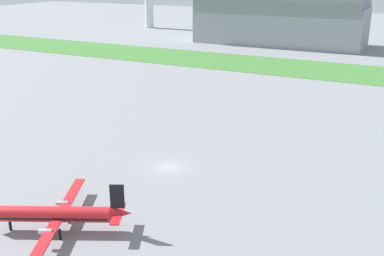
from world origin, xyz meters
TOP-DOWN VIEW (x-y plane):
  - ground_plane at (0.00, 0.00)m, footprint 600.00×600.00m
  - grass_taxiway_strip at (0.00, 84.75)m, footprint 360.00×28.00m
  - airplane_foreground_turboprop at (-2.27, -21.92)m, footprint 16.27×18.72m
  - hangar_distant at (-21.31, 130.64)m, footprint 67.49×27.86m

SIDE VIEW (x-z plane):
  - ground_plane at x=0.00m, z-range 0.00..0.00m
  - grass_taxiway_strip at x=0.00m, z-range 0.00..0.08m
  - airplane_foreground_turboprop at x=-2.27m, z-range -0.81..5.23m
  - hangar_distant at x=-21.31m, z-range -1.45..30.54m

